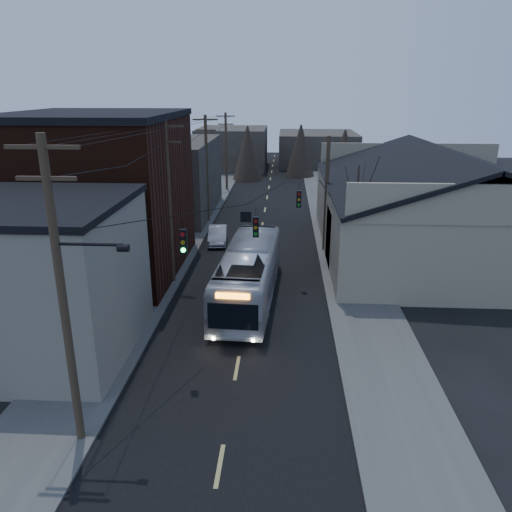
{
  "coord_description": "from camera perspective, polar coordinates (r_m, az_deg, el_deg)",
  "views": [
    {
      "loc": [
        1.95,
        -11.12,
        11.71
      ],
      "look_at": [
        0.46,
        14.58,
        3.0
      ],
      "focal_mm": 35.0,
      "sensor_mm": 36.0,
      "label": 1
    }
  ],
  "objects": [
    {
      "name": "road_surface",
      "position": [
        42.79,
        0.59,
        2.83
      ],
      "size": [
        9.0,
        110.0,
        0.02
      ],
      "primitive_type": "cube",
      "color": "black",
      "rests_on": "ground"
    },
    {
      "name": "sidewalk_left",
      "position": [
        43.56,
        -8.0,
        3.0
      ],
      "size": [
        4.0,
        110.0,
        0.12
      ],
      "primitive_type": "cube",
      "color": "#474744",
      "rests_on": "ground"
    },
    {
      "name": "building_far_left",
      "position": [
        77.02,
        -2.68,
        12.18
      ],
      "size": [
        10.0,
        12.0,
        6.0
      ],
      "primitive_type": "cube",
      "color": "#322D28",
      "rests_on": "ground"
    },
    {
      "name": "bus",
      "position": [
        28.47,
        -0.84,
        -2.03
      ],
      "size": [
        3.38,
        11.85,
        3.27
      ],
      "primitive_type": "imported",
      "rotation": [
        0.0,
        0.0,
        3.09
      ],
      "color": "#B4B8C1",
      "rests_on": "ground"
    },
    {
      "name": "warehouse",
      "position": [
        38.83,
        19.81,
        4.16
      ],
      "size": [
        16.16,
        20.6,
        7.73
      ],
      "color": "gray",
      "rests_on": "ground"
    },
    {
      "name": "sidewalk_right",
      "position": [
        42.98,
        9.29,
        2.72
      ],
      "size": [
        4.0,
        110.0,
        0.12
      ],
      "primitive_type": "cube",
      "color": "#474744",
      "rests_on": "ground"
    },
    {
      "name": "building_clapboard",
      "position": [
        24.33,
        -23.69,
        -2.68
      ],
      "size": [
        8.0,
        8.0,
        7.0
      ],
      "primitive_type": "cube",
      "color": "gray",
      "rests_on": "ground"
    },
    {
      "name": "building_left_far",
      "position": [
        49.18,
        -10.31,
        8.79
      ],
      "size": [
        9.0,
        14.0,
        7.0
      ],
      "primitive_type": "cube",
      "color": "#322D28",
      "rests_on": "ground"
    },
    {
      "name": "building_brick",
      "position": [
        34.0,
        -17.44,
        6.46
      ],
      "size": [
        10.0,
        12.0,
        10.0
      ],
      "primitive_type": "cube",
      "color": "black",
      "rests_on": "ground"
    },
    {
      "name": "parked_car",
      "position": [
        39.52,
        -4.4,
        2.41
      ],
      "size": [
        1.78,
        4.15,
        1.33
      ],
      "primitive_type": "imported",
      "rotation": [
        0.0,
        0.0,
        0.09
      ],
      "color": "#ABACB3",
      "rests_on": "ground"
    },
    {
      "name": "utility_lines",
      "position": [
        36.26,
        -4.81,
        7.89
      ],
      "size": [
        11.24,
        45.28,
        10.5
      ],
      "color": "#382B1E",
      "rests_on": "ground"
    },
    {
      "name": "bare_tree",
      "position": [
        32.48,
        11.3,
        3.87
      ],
      "size": [
        0.4,
        0.4,
        7.2
      ],
      "primitive_type": "cone",
      "color": "black",
      "rests_on": "ground"
    },
    {
      "name": "building_far_right",
      "position": [
        81.79,
        7.0,
        12.1
      ],
      "size": [
        12.0,
        14.0,
        5.0
      ],
      "primitive_type": "cube",
      "color": "#322D28",
      "rests_on": "ground"
    }
  ]
}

